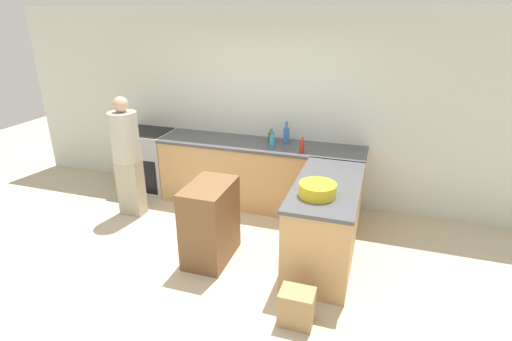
# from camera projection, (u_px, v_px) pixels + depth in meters

# --- Properties ---
(ground_plane) EXTENTS (14.00, 14.00, 0.00)m
(ground_plane) POSITION_uv_depth(u_px,v_px,m) (212.00, 272.00, 4.33)
(ground_plane) COLOR beige
(wall_back) EXTENTS (8.00, 0.06, 2.70)m
(wall_back) POSITION_uv_depth(u_px,v_px,m) (267.00, 108.00, 5.66)
(wall_back) COLOR silver
(wall_back) RESTS_ON ground_plane
(counter_back) EXTENTS (2.88, 0.68, 0.93)m
(counter_back) POSITION_uv_depth(u_px,v_px,m) (260.00, 174.00, 5.67)
(counter_back) COLOR tan
(counter_back) RESTS_ON ground_plane
(counter_peninsula) EXTENTS (0.69, 1.54, 0.93)m
(counter_peninsula) POSITION_uv_depth(u_px,v_px,m) (325.00, 222.00, 4.41)
(counter_peninsula) COLOR tan
(counter_peninsula) RESTS_ON ground_plane
(range_oven) EXTENTS (0.72, 0.64, 0.95)m
(range_oven) POSITION_uv_depth(u_px,v_px,m) (149.00, 160.00, 6.19)
(range_oven) COLOR #ADADB2
(range_oven) RESTS_ON ground_plane
(island_table) EXTENTS (0.45, 0.71, 0.91)m
(island_table) POSITION_uv_depth(u_px,v_px,m) (210.00, 222.00, 4.43)
(island_table) COLOR brown
(island_table) RESTS_ON ground_plane
(mixing_bowl) EXTENTS (0.37, 0.37, 0.13)m
(mixing_bowl) POSITION_uv_depth(u_px,v_px,m) (317.00, 190.00, 3.93)
(mixing_bowl) COLOR yellow
(mixing_bowl) RESTS_ON counter_peninsula
(hot_sauce_bottle) EXTENTS (0.06, 0.06, 0.21)m
(hot_sauce_bottle) POSITION_uv_depth(u_px,v_px,m) (302.00, 146.00, 5.12)
(hot_sauce_bottle) COLOR red
(hot_sauce_bottle) RESTS_ON counter_back
(olive_oil_bottle) EXTENTS (0.09, 0.09, 0.19)m
(olive_oil_bottle) POSITION_uv_depth(u_px,v_px,m) (271.00, 137.00, 5.51)
(olive_oil_bottle) COLOR #475B1E
(olive_oil_bottle) RESTS_ON counter_back
(water_bottle_blue) EXTENTS (0.08, 0.08, 0.30)m
(water_bottle_blue) POSITION_uv_depth(u_px,v_px,m) (286.00, 135.00, 5.48)
(water_bottle_blue) COLOR #386BB7
(water_bottle_blue) RESTS_ON counter_back
(dish_soap_bottle) EXTENTS (0.07, 0.07, 0.23)m
(dish_soap_bottle) POSITION_uv_depth(u_px,v_px,m) (272.00, 141.00, 5.32)
(dish_soap_bottle) COLOR #338CBF
(dish_soap_bottle) RESTS_ON counter_back
(person_by_range) EXTENTS (0.36, 0.36, 1.64)m
(person_by_range) POSITION_uv_depth(u_px,v_px,m) (127.00, 154.00, 5.27)
(person_by_range) COLOR #ADA38E
(person_by_range) RESTS_ON ground_plane
(paper_bag) EXTENTS (0.31, 0.24, 0.34)m
(paper_bag) POSITION_uv_depth(u_px,v_px,m) (297.00, 307.00, 3.58)
(paper_bag) COLOR #A88456
(paper_bag) RESTS_ON ground_plane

